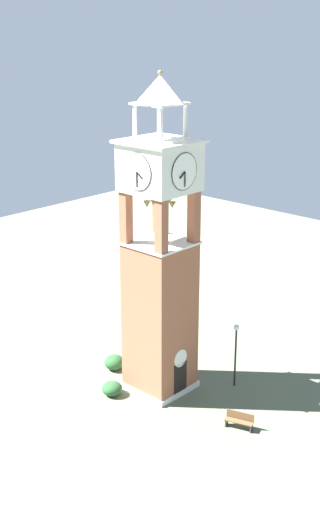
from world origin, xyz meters
TOP-DOWN VIEW (x-y plane):
  - ground at (0.00, 0.00)m, footprint 80.00×80.00m
  - clock_tower at (0.00, -0.00)m, footprint 3.89×3.89m
  - park_bench at (-0.31, -6.31)m, footprint 0.92×1.66m
  - lamp_post at (3.29, -3.26)m, footprint 0.36×0.36m
  - trash_bin at (4.13, 1.65)m, footprint 0.52×0.52m
  - shrub_near_entry at (-2.66, 1.48)m, footprint 1.25×1.25m
  - shrub_left_of_tower at (-0.34, 3.75)m, footprint 1.29×1.29m

SIDE VIEW (x-z plane):
  - ground at x=0.00m, z-range 0.00..0.00m
  - trash_bin at x=4.13m, z-range 0.00..0.80m
  - shrub_near_entry at x=-2.66m, z-range 0.00..0.83m
  - shrub_left_of_tower at x=-0.34m, z-range 0.00..0.96m
  - park_bench at x=-0.31m, z-range 0.01..0.96m
  - lamp_post at x=3.29m, z-range 0.77..4.91m
  - clock_tower at x=0.00m, z-range -1.76..17.24m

